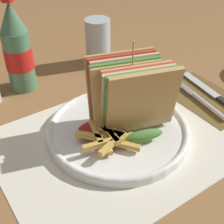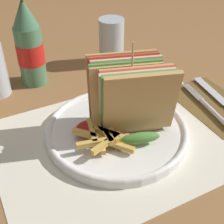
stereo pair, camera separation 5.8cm
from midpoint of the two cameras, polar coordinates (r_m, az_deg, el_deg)
The scene contains 11 objects.
ground_plane at distance 0.62m, azimuth -0.79°, elevation -2.29°, with size 4.00×4.00×0.00m, color olive.
placemat at distance 0.58m, azimuth -0.63°, elevation -5.01°, with size 0.46×0.34×0.00m.
plate_main at distance 0.59m, azimuth -1.74°, elevation -3.38°, with size 0.27×0.27×0.02m.
club_sandwich at distance 0.55m, azimuth 0.54°, elevation 2.81°, with size 0.15×0.14×0.17m.
fries_pile at distance 0.54m, azimuth -3.66°, elevation -4.76°, with size 0.10×0.10×0.02m.
ketchup_blob at distance 0.57m, azimuth -6.94°, elevation -3.34°, with size 0.05×0.04×0.02m.
napkin at distance 0.71m, azimuth 14.42°, elevation 2.53°, with size 0.12×0.19×0.00m.
fork at distance 0.69m, azimuth 14.10°, elevation 1.71°, with size 0.04×0.17×0.01m.
knife at distance 0.73m, azimuth 15.77°, elevation 3.22°, with size 0.04×0.20×0.00m.
coke_bottle_near at distance 0.73m, azimuth -19.20°, elevation 10.63°, with size 0.06×0.06×0.22m.
glass_near at distance 0.82m, azimuth -4.67°, elevation 12.12°, with size 0.06×0.06×0.12m.
Camera 1 is at (-0.29, -0.39, 0.39)m, focal length 50.00 mm.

